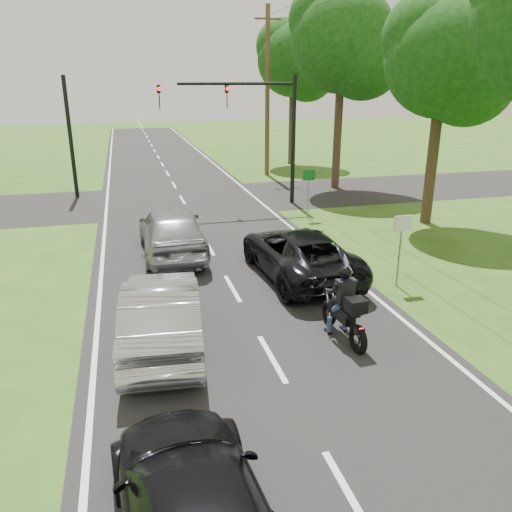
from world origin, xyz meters
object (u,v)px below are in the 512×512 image
Objects in this scene: traffic_signal at (256,117)px; silver_suv at (172,230)px; sign_white at (402,234)px; motorcycle_rider at (345,311)px; dark_suv at (299,253)px; sign_green at (309,182)px; utility_pole_far at (267,92)px; silver_sedan at (162,313)px.

silver_suv is at bearing -125.78° from traffic_signal.
sign_white is at bearing 142.71° from silver_suv.
motorcycle_rider reaches higher than silver_suv.
silver_suv reaches higher than dark_suv.
dark_suv is at bearing 139.33° from silver_suv.
traffic_signal is at bearing 117.38° from sign_green.
traffic_signal is at bearing -99.73° from dark_suv.
utility_pole_far reaches higher than sign_green.
utility_pole_far reaches higher than motorcycle_rider.
sign_green is (1.56, -3.02, -2.54)m from traffic_signal.
motorcycle_rider is 4.14m from silver_sedan.
silver_sedan is (-4.06, 0.81, 0.08)m from motorcycle_rider.
sign_green is at bearing -120.83° from silver_sedan.
motorcycle_rider is 4.11m from dark_suv.
silver_sedan is 6.32m from silver_suv.
dark_suv is 2.47× the size of sign_white.
utility_pole_far is at bearing -106.78° from silver_sedan.
silver_suv is 7.58m from sign_white.
utility_pole_far reaches higher than silver_sedan.
silver_sedan is 22.81m from utility_pole_far.
dark_suv is at bearing 148.52° from sign_white.
motorcycle_rider is 11.02m from sign_green.
silver_sedan is 2.21× the size of sign_green.
utility_pole_far is at bearing 83.27° from sign_green.
traffic_signal is 8.55m from utility_pole_far.
motorcycle_rider is 0.98× the size of sign_white.
utility_pole_far is (8.40, 20.76, 4.30)m from silver_sedan.
motorcycle_rider is 7.77m from silver_suv.
dark_suv is 1.12× the size of silver_sedan.
sign_white is (2.51, -1.54, 0.86)m from dark_suv.
dark_suv is 7.06m from sign_green.
silver_suv is 7.18m from sign_green.
sign_white is (-1.50, -19.02, -3.49)m from utility_pole_far.
silver_sedan is (-4.39, -3.28, 0.04)m from dark_suv.
silver_suv is at bearing -92.53° from silver_sedan.
utility_pole_far is at bearing -105.74° from dark_suv.
silver_suv is 2.39× the size of sign_green.
traffic_signal is (1.15, 9.48, 3.39)m from dark_suv.
traffic_signal is (5.54, 12.76, 3.35)m from silver_sedan.
dark_suv is at bearing -137.96° from silver_sedan.
traffic_signal is 0.64× the size of utility_pole_far.
sign_green is at bearing 88.57° from sign_white.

